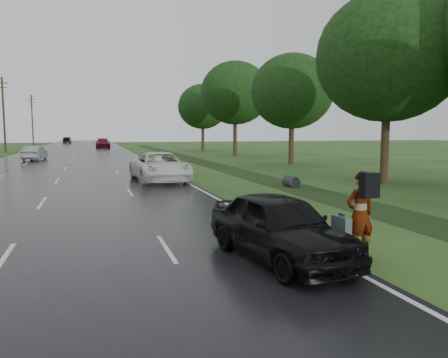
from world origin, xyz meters
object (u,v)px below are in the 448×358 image
dark_sedan (280,226)px  silver_sedan (35,153)px  white_pickup (160,167)px  pedestrian (360,213)px

dark_sedan → silver_sedan: dark_sedan is taller
white_pickup → pedestrian: bearing=-86.7°
pedestrian → white_pickup: 16.10m
dark_sedan → silver_sedan: 37.86m
pedestrian → silver_sedan: bearing=-76.8°
dark_sedan → silver_sedan: bearing=95.4°
white_pickup → dark_sedan: white_pickup is taller
pedestrian → dark_sedan: bearing=-9.3°
white_pickup → dark_sedan: (0.18, -15.78, -0.08)m
silver_sedan → dark_sedan: bearing=111.7°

